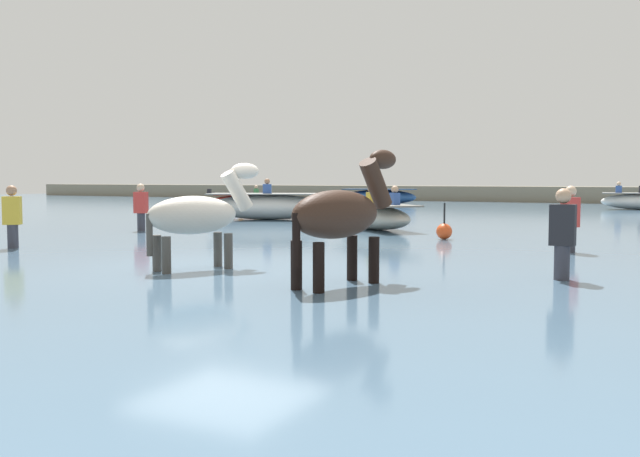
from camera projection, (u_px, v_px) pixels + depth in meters
The scene contains 14 objects.
ground_plane at pixel (227, 294), 10.77m from camera, with size 120.00×120.00×0.00m, color gray.
water_surface at pixel (436, 234), 19.59m from camera, with size 90.00×90.00×0.43m, color slate.
horse_lead_pinto at pixel (198, 218), 10.28m from camera, with size 1.11×1.77×1.99m.
horse_trailing_dark_bay at pixel (341, 218), 8.72m from camera, with size 0.87×1.97×2.14m.
boat_mid_channel at pixel (373, 216), 18.64m from camera, with size 3.51×3.36×1.15m.
boat_near_port at pixel (241, 199), 35.73m from camera, with size 2.86×2.23×1.00m.
boat_far_inshore at pixel (268, 206), 22.98m from camera, with size 4.29×3.01×1.33m.
boat_far_offshore at pixel (379, 197), 36.17m from camera, with size 4.00×2.00×1.29m.
person_onlooker_left at pixel (570, 228), 12.71m from camera, with size 0.32×0.38×1.63m.
person_wading_close at pixel (562, 246), 9.23m from camera, with size 0.32×0.20×1.63m.
person_spectator_far at pixel (141, 214), 17.93m from camera, with size 0.35×0.26×1.63m.
person_wading_mid at pixel (13, 225), 13.46m from camera, with size 0.38×0.35×1.63m.
channel_buoy at pixel (444, 231), 15.44m from camera, with size 0.35×0.35×0.80m.
far_shoreline at pixel (565, 198), 39.57m from camera, with size 80.00×2.40×1.32m, color gray.
Camera 1 is at (6.23, -8.79, 1.75)m, focal length 39.58 mm.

